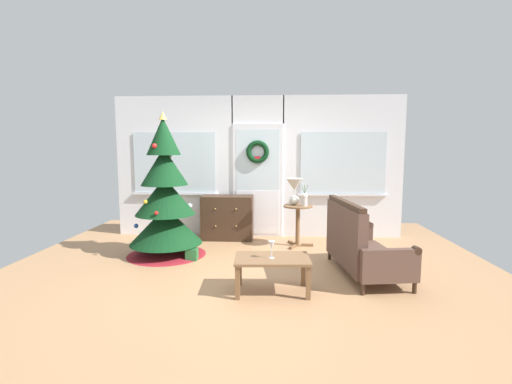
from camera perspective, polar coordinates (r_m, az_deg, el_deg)
The scene contains 11 objects.
ground_plane at distance 4.94m, azimuth -0.95°, elevation -12.36°, with size 6.76×6.76×0.00m, color #AD7F56.
back_wall_with_door at distance 6.75m, azimuth 0.28°, elevation 3.94°, with size 5.20×0.19×2.55m.
christmas_tree at distance 5.73m, azimuth -13.80°, elevation -1.61°, with size 1.19×1.19×2.15m.
dresser_cabinet at distance 6.62m, azimuth -4.41°, elevation -3.93°, with size 0.90×0.45×0.78m.
settee_sofa at distance 4.97m, azimuth 15.60°, elevation -7.99°, with size 0.88×1.52×0.96m.
side_table at distance 6.15m, azimuth 6.45°, elevation -3.88°, with size 0.50×0.48×0.68m.
table_lamp at distance 6.11m, azimuth 5.93°, elevation 0.64°, with size 0.28×0.28×0.44m.
flower_vase at distance 6.04m, azimuth 7.47°, elevation -1.06°, with size 0.11×0.10×0.35m.
coffee_table at distance 4.25m, azimuth 2.51°, elevation -10.78°, with size 0.87×0.56×0.40m.
wine_glass at distance 4.16m, azimuth 2.43°, elevation -8.27°, with size 0.08×0.08×0.20m.
gift_box at distance 5.54m, azimuth -9.85°, elevation -9.42°, with size 0.17×0.15×0.17m, color #266633.
Camera 1 is at (0.33, -4.66, 1.63)m, focal length 25.98 mm.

